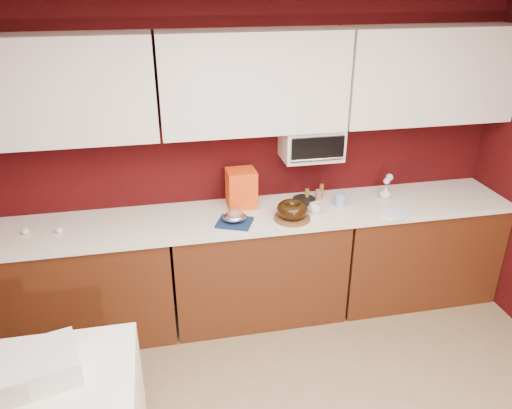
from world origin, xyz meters
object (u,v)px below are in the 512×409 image
at_px(flower_vase, 386,192).
at_px(coffee_mug, 315,207).
at_px(toaster_oven, 311,142).
at_px(pandoro_box, 241,188).
at_px(bundt_cake, 292,210).
at_px(newspaper_stack, 38,367).
at_px(blue_jar, 340,199).
at_px(foil_ham_nest, 235,217).

bearing_deg(flower_vase, coffee_mug, -167.08).
height_order(toaster_oven, flower_vase, toaster_oven).
xyz_separation_m(pandoro_box, flower_vase, (1.15, -0.09, -0.09)).
height_order(bundt_cake, newspaper_stack, bundt_cake).
distance_m(coffee_mug, newspaper_stack, 2.14).
distance_m(blue_jar, newspaper_stack, 2.38).
height_order(toaster_oven, foil_ham_nest, toaster_oven).
distance_m(toaster_oven, newspaper_stack, 2.38).
height_order(blue_jar, flower_vase, flower_vase).
relative_size(foil_ham_nest, coffee_mug, 1.92).
distance_m(foil_ham_nest, coffee_mug, 0.62).
xyz_separation_m(bundt_cake, newspaper_stack, (-1.58, -1.12, -0.16)).
bearing_deg(newspaper_stack, flower_vase, 29.07).
bearing_deg(pandoro_box, bundt_cake, -44.75).
bearing_deg(newspaper_stack, bundt_cake, 35.40).
xyz_separation_m(blue_jar, newspaper_stack, (-2.01, -1.28, -0.14)).
bearing_deg(coffee_mug, flower_vase, 12.92).
bearing_deg(toaster_oven, newspaper_stack, -141.34).
height_order(toaster_oven, bundt_cake, toaster_oven).
distance_m(foil_ham_nest, flower_vase, 1.27).
bearing_deg(coffee_mug, blue_jar, 20.46).
height_order(pandoro_box, blue_jar, pandoro_box).
distance_m(bundt_cake, blue_jar, 0.46).
bearing_deg(flower_vase, blue_jar, -171.61).
bearing_deg(coffee_mug, newspaper_stack, -146.08).
xyz_separation_m(coffee_mug, newspaper_stack, (-1.78, -1.19, -0.13)).
height_order(bundt_cake, pandoro_box, pandoro_box).
bearing_deg(flower_vase, toaster_oven, 170.42).
relative_size(pandoro_box, coffee_mug, 3.29).
bearing_deg(blue_jar, flower_vase, 8.39).
bearing_deg(foil_ham_nest, blue_jar, 9.36).
relative_size(toaster_oven, bundt_cake, 1.95).
distance_m(bundt_cake, coffee_mug, 0.21).
relative_size(blue_jar, newspaper_stack, 0.28).
bearing_deg(pandoro_box, foil_ham_nest, -110.84).
height_order(toaster_oven, blue_jar, toaster_oven).
bearing_deg(toaster_oven, foil_ham_nest, -154.97).
bearing_deg(foil_ham_nest, flower_vase, 9.05).
bearing_deg(blue_jar, newspaper_stack, -147.46).
xyz_separation_m(toaster_oven, coffee_mug, (-0.03, -0.25, -0.43)).
bearing_deg(pandoro_box, coffee_mug, -25.61).
bearing_deg(bundt_cake, flower_vase, 14.64).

